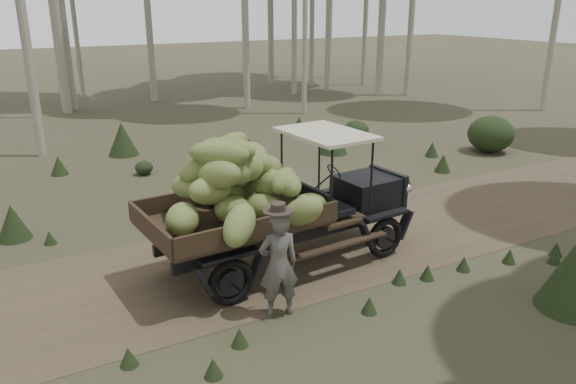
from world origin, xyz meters
TOP-DOWN VIEW (x-y plane):
  - ground at (0.00, 0.00)m, footprint 120.00×120.00m
  - dirt_track at (0.00, 0.00)m, footprint 70.00×4.00m
  - banana_truck at (-0.99, -0.35)m, footprint 5.64×3.01m
  - farmer at (-1.45, -1.98)m, footprint 0.73×0.57m
  - undergrowth at (1.67, -0.78)m, footprint 21.98×21.52m

SIDE VIEW (x-z plane):
  - ground at x=0.00m, z-range 0.00..0.00m
  - dirt_track at x=0.00m, z-range 0.00..0.01m
  - undergrowth at x=1.67m, z-range -0.15..1.23m
  - farmer at x=-1.45m, z-range -0.05..1.90m
  - banana_truck at x=-0.99m, z-range 0.23..3.06m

